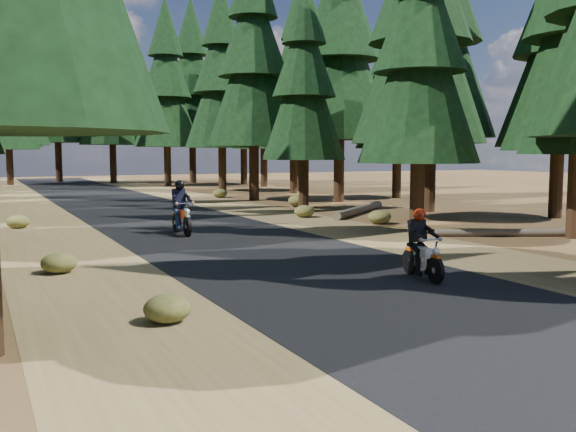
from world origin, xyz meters
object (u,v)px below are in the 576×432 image
object	(u,v)px
rider_lead	(422,256)
rider_follow	(182,217)
log_near	(360,210)
log_far	(503,233)

from	to	relation	value
rider_lead	rider_follow	world-z (taller)	rider_follow
rider_follow	log_near	bearing A→B (deg)	-157.70
log_far	rider_follow	bearing A→B (deg)	176.81
rider_lead	rider_follow	bearing A→B (deg)	-67.22
rider_follow	rider_lead	bearing A→B (deg)	105.26
log_far	rider_follow	xyz separation A→B (m)	(-8.78, 4.82, 0.45)
rider_lead	rider_follow	distance (m)	9.40
log_far	rider_lead	world-z (taller)	rider_lead
log_near	rider_lead	world-z (taller)	rider_lead
log_near	rider_lead	xyz separation A→B (m)	(-6.53, -12.59, 0.33)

